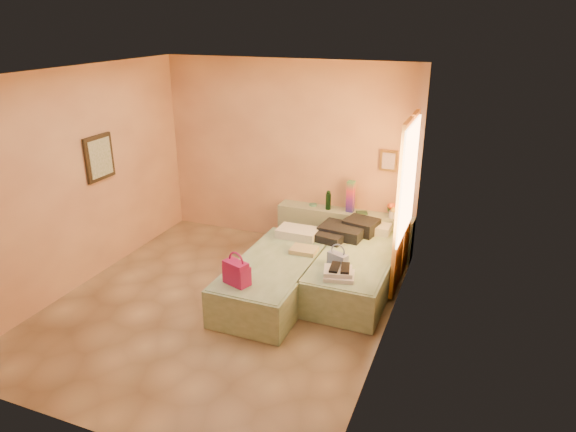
{
  "coord_description": "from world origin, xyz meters",
  "views": [
    {
      "loc": [
        2.8,
        -4.85,
        3.37
      ],
      "look_at": [
        0.56,
        0.85,
        0.96
      ],
      "focal_mm": 32.0,
      "sensor_mm": 36.0,
      "label": 1
    }
  ],
  "objects_px": {
    "headboard_ledge": "(344,231)",
    "bed_left": "(276,278)",
    "magenta_handbag": "(237,272)",
    "towel_stack": "(339,274)",
    "bed_right": "(356,271)",
    "water_bottle": "(328,201)",
    "blue_handbag": "(338,260)",
    "green_book": "(362,213)",
    "flower_vase": "(393,209)"
  },
  "relations": [
    {
      "from": "headboard_ledge",
      "to": "blue_handbag",
      "type": "height_order",
      "value": "blue_handbag"
    },
    {
      "from": "headboard_ledge",
      "to": "green_book",
      "type": "bearing_deg",
      "value": -3.64
    },
    {
      "from": "bed_right",
      "to": "blue_handbag",
      "type": "distance_m",
      "value": 0.56
    },
    {
      "from": "bed_left",
      "to": "towel_stack",
      "type": "relative_size",
      "value": 5.71
    },
    {
      "from": "bed_right",
      "to": "water_bottle",
      "type": "height_order",
      "value": "water_bottle"
    },
    {
      "from": "headboard_ledge",
      "to": "blue_handbag",
      "type": "xyz_separation_m",
      "value": [
        0.32,
        -1.48,
        0.26
      ]
    },
    {
      "from": "headboard_ledge",
      "to": "bed_left",
      "type": "height_order",
      "value": "headboard_ledge"
    },
    {
      "from": "green_book",
      "to": "water_bottle",
      "type": "bearing_deg",
      "value": 160.11
    },
    {
      "from": "blue_handbag",
      "to": "towel_stack",
      "type": "distance_m",
      "value": 0.31
    },
    {
      "from": "bed_left",
      "to": "towel_stack",
      "type": "bearing_deg",
      "value": -9.06
    },
    {
      "from": "blue_handbag",
      "to": "towel_stack",
      "type": "xyz_separation_m",
      "value": [
        0.11,
        -0.29,
        -0.03
      ]
    },
    {
      "from": "water_bottle",
      "to": "green_book",
      "type": "bearing_deg",
      "value": 1.14
    },
    {
      "from": "flower_vase",
      "to": "bed_right",
      "type": "bearing_deg",
      "value": -103.36
    },
    {
      "from": "bed_right",
      "to": "magenta_handbag",
      "type": "relative_size",
      "value": 6.57
    },
    {
      "from": "flower_vase",
      "to": "magenta_handbag",
      "type": "height_order",
      "value": "flower_vase"
    },
    {
      "from": "flower_vase",
      "to": "bed_left",
      "type": "bearing_deg",
      "value": -125.31
    },
    {
      "from": "headboard_ledge",
      "to": "magenta_handbag",
      "type": "distance_m",
      "value": 2.44
    },
    {
      "from": "bed_left",
      "to": "bed_right",
      "type": "height_order",
      "value": "same"
    },
    {
      "from": "bed_left",
      "to": "flower_vase",
      "type": "relative_size",
      "value": 7.66
    },
    {
      "from": "flower_vase",
      "to": "blue_handbag",
      "type": "xyz_separation_m",
      "value": [
        -0.38,
        -1.47,
        -0.2
      ]
    },
    {
      "from": "magenta_handbag",
      "to": "towel_stack",
      "type": "xyz_separation_m",
      "value": [
        1.05,
        0.56,
        -0.09
      ]
    },
    {
      "from": "green_book",
      "to": "flower_vase",
      "type": "relative_size",
      "value": 0.6
    },
    {
      "from": "green_book",
      "to": "blue_handbag",
      "type": "xyz_separation_m",
      "value": [
        0.06,
        -1.46,
        -0.08
      ]
    },
    {
      "from": "towel_stack",
      "to": "magenta_handbag",
      "type": "bearing_deg",
      "value": -151.71
    },
    {
      "from": "flower_vase",
      "to": "green_book",
      "type": "bearing_deg",
      "value": -179.33
    },
    {
      "from": "blue_handbag",
      "to": "towel_stack",
      "type": "height_order",
      "value": "blue_handbag"
    },
    {
      "from": "bed_left",
      "to": "towel_stack",
      "type": "xyz_separation_m",
      "value": [
        0.87,
        -0.14,
        0.3
      ]
    },
    {
      "from": "bed_right",
      "to": "headboard_ledge",
      "type": "bearing_deg",
      "value": 114.08
    },
    {
      "from": "bed_right",
      "to": "flower_vase",
      "type": "relative_size",
      "value": 7.66
    },
    {
      "from": "bed_right",
      "to": "blue_handbag",
      "type": "relative_size",
      "value": 7.82
    },
    {
      "from": "green_book",
      "to": "blue_handbag",
      "type": "distance_m",
      "value": 1.47
    },
    {
      "from": "bed_left",
      "to": "green_book",
      "type": "bearing_deg",
      "value": 66.92
    },
    {
      "from": "headboard_ledge",
      "to": "water_bottle",
      "type": "height_order",
      "value": "water_bottle"
    },
    {
      "from": "bed_right",
      "to": "magenta_handbag",
      "type": "bearing_deg",
      "value": -129.64
    },
    {
      "from": "headboard_ledge",
      "to": "bed_right",
      "type": "relative_size",
      "value": 1.02
    },
    {
      "from": "bed_left",
      "to": "flower_vase",
      "type": "xyz_separation_m",
      "value": [
        1.15,
        1.62,
        0.53
      ]
    },
    {
      "from": "magenta_handbag",
      "to": "blue_handbag",
      "type": "xyz_separation_m",
      "value": [
        0.94,
        0.86,
        -0.06
      ]
    },
    {
      "from": "flower_vase",
      "to": "magenta_handbag",
      "type": "distance_m",
      "value": 2.68
    },
    {
      "from": "headboard_ledge",
      "to": "flower_vase",
      "type": "distance_m",
      "value": 0.84
    },
    {
      "from": "magenta_handbag",
      "to": "towel_stack",
      "type": "relative_size",
      "value": 0.87
    },
    {
      "from": "magenta_handbag",
      "to": "towel_stack",
      "type": "distance_m",
      "value": 1.19
    },
    {
      "from": "towel_stack",
      "to": "flower_vase",
      "type": "bearing_deg",
      "value": 81.03
    },
    {
      "from": "headboard_ledge",
      "to": "towel_stack",
      "type": "relative_size",
      "value": 5.86
    },
    {
      "from": "water_bottle",
      "to": "blue_handbag",
      "type": "relative_size",
      "value": 1.08
    },
    {
      "from": "headboard_ledge",
      "to": "bed_left",
      "type": "xyz_separation_m",
      "value": [
        -0.44,
        -1.63,
        -0.08
      ]
    },
    {
      "from": "green_book",
      "to": "magenta_handbag",
      "type": "distance_m",
      "value": 2.48
    },
    {
      "from": "bed_left",
      "to": "bed_right",
      "type": "distance_m",
      "value": 1.07
    },
    {
      "from": "bed_right",
      "to": "flower_vase",
      "type": "height_order",
      "value": "flower_vase"
    },
    {
      "from": "bed_left",
      "to": "magenta_handbag",
      "type": "relative_size",
      "value": 6.57
    },
    {
      "from": "magenta_handbag",
      "to": "bed_right",
      "type": "bearing_deg",
      "value": 69.37
    }
  ]
}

